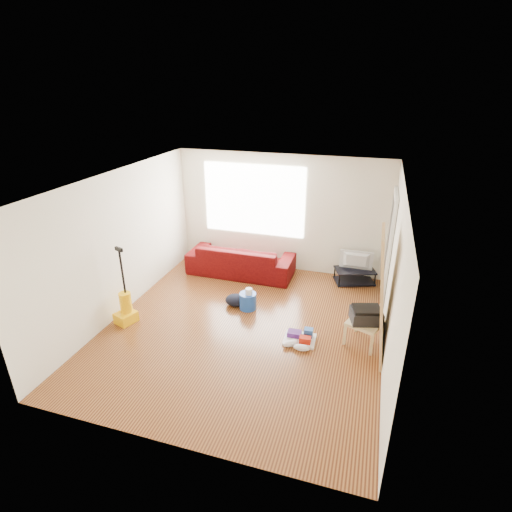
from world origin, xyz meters
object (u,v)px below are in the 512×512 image
(cleaning_tray, at_px, (301,337))
(backpack, at_px, (236,305))
(sofa, at_px, (241,273))
(vacuum, at_px, (126,308))
(tv_stand, at_px, (354,276))
(side_table, at_px, (365,325))
(bucket, at_px, (248,308))

(cleaning_tray, relative_size, backpack, 1.32)
(cleaning_tray, height_order, backpack, cleaning_tray)
(sofa, distance_m, vacuum, 2.70)
(sofa, height_order, tv_stand, sofa)
(vacuum, bearing_deg, tv_stand, 54.51)
(sofa, xyz_separation_m, vacuum, (-1.28, -2.36, 0.25))
(tv_stand, xyz_separation_m, side_table, (0.30, -2.07, 0.18))
(side_table, bearing_deg, tv_stand, 98.26)
(side_table, height_order, backpack, side_table)
(bucket, distance_m, cleaning_tray, 1.31)
(tv_stand, bearing_deg, side_table, -102.11)
(cleaning_tray, distance_m, backpack, 1.55)
(sofa, height_order, side_table, side_table)
(backpack, bearing_deg, bucket, -21.83)
(sofa, relative_size, vacuum, 1.64)
(tv_stand, bearing_deg, bucket, -158.05)
(side_table, height_order, cleaning_tray, side_table)
(sofa, relative_size, bucket, 7.26)
(cleaning_tray, bearing_deg, backpack, 152.06)
(tv_stand, relative_size, backpack, 2.29)
(bucket, height_order, cleaning_tray, cleaning_tray)
(sofa, distance_m, bucket, 1.47)
(cleaning_tray, height_order, vacuum, vacuum)
(vacuum, bearing_deg, side_table, 26.82)
(tv_stand, xyz_separation_m, vacuum, (-3.65, -2.63, 0.09))
(backpack, bearing_deg, vacuum, -158.58)
(tv_stand, height_order, side_table, side_table)
(sofa, relative_size, side_table, 3.56)
(side_table, relative_size, bucket, 2.04)
(bucket, bearing_deg, sofa, 113.90)
(backpack, xyz_separation_m, vacuum, (-1.62, -1.06, 0.25))
(side_table, bearing_deg, sofa, 146.06)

